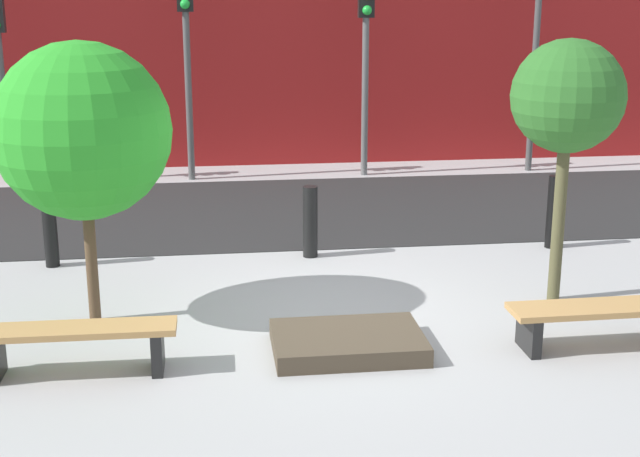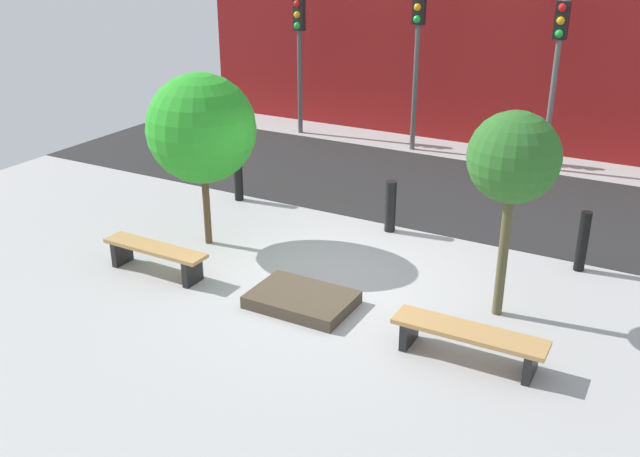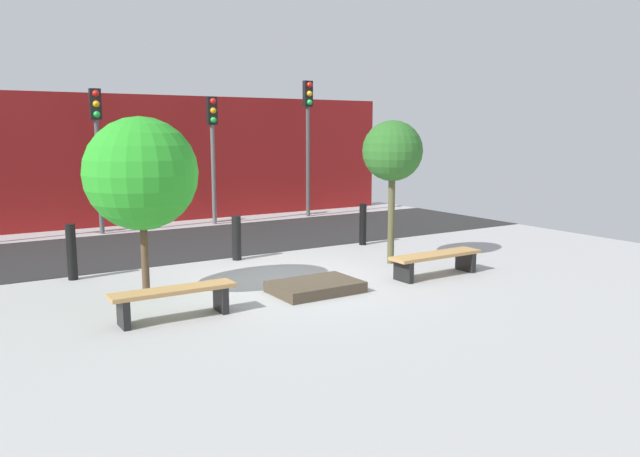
{
  "view_description": "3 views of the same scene",
  "coord_description": "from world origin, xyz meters",
  "px_view_note": "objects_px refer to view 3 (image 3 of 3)",
  "views": [
    {
      "loc": [
        -1.28,
        -8.77,
        3.44
      ],
      "look_at": [
        -0.19,
        -0.25,
        1.06
      ],
      "focal_mm": 50.0,
      "sensor_mm": 36.0,
      "label": 1
    },
    {
      "loc": [
        4.56,
        -8.63,
        5.0
      ],
      "look_at": [
        -0.12,
        -0.15,
        0.89
      ],
      "focal_mm": 40.0,
      "sensor_mm": 36.0,
      "label": 2
    },
    {
      "loc": [
        -5.36,
        -9.52,
        2.69
      ],
      "look_at": [
        0.32,
        -0.54,
        1.01
      ],
      "focal_mm": 35.0,
      "sensor_mm": 36.0,
      "label": 3
    }
  ],
  "objects_px": {
    "bench_left": "(174,297)",
    "bench_right": "(436,259)",
    "bollard_center": "(363,224)",
    "traffic_light_mid_west": "(97,135)",
    "bollard_far_left": "(72,252)",
    "tree_behind_left_bench": "(141,174)",
    "bollard_left": "(237,238)",
    "planter_bed": "(315,287)",
    "traffic_light_mid_east": "(213,137)",
    "tree_behind_right_bench": "(392,152)",
    "traffic_light_east": "(308,124)"
  },
  "relations": [
    {
      "from": "bench_right",
      "to": "tree_behind_right_bench",
      "type": "xyz_separation_m",
      "value": [
        0.0,
        1.33,
        1.94
      ]
    },
    {
      "from": "planter_bed",
      "to": "traffic_light_mid_west",
      "type": "distance_m",
      "value": 8.56
    },
    {
      "from": "bench_left",
      "to": "planter_bed",
      "type": "relative_size",
      "value": 1.25
    },
    {
      "from": "tree_behind_right_bench",
      "to": "traffic_light_mid_east",
      "type": "distance_m",
      "value": 6.97
    },
    {
      "from": "bollard_far_left",
      "to": "traffic_light_mid_west",
      "type": "relative_size",
      "value": 0.27
    },
    {
      "from": "tree_behind_left_bench",
      "to": "traffic_light_mid_east",
      "type": "height_order",
      "value": "traffic_light_mid_east"
    },
    {
      "from": "tree_behind_left_bench",
      "to": "traffic_light_mid_west",
      "type": "height_order",
      "value": "traffic_light_mid_west"
    },
    {
      "from": "bollard_left",
      "to": "traffic_light_mid_east",
      "type": "bearing_deg",
      "value": 72.22
    },
    {
      "from": "traffic_light_mid_west",
      "to": "traffic_light_east",
      "type": "distance_m",
      "value": 6.32
    },
    {
      "from": "planter_bed",
      "to": "bollard_far_left",
      "type": "bearing_deg",
      "value": 136.29
    },
    {
      "from": "bench_left",
      "to": "traffic_light_mid_west",
      "type": "height_order",
      "value": "traffic_light_mid_west"
    },
    {
      "from": "tree_behind_left_bench",
      "to": "bollard_far_left",
      "type": "xyz_separation_m",
      "value": [
        -0.75,
        1.98,
        -1.5
      ]
    },
    {
      "from": "traffic_light_mid_west",
      "to": "traffic_light_mid_east",
      "type": "bearing_deg",
      "value": -0.0
    },
    {
      "from": "bench_left",
      "to": "bollard_center",
      "type": "bearing_deg",
      "value": 30.52
    },
    {
      "from": "tree_behind_right_bench",
      "to": "traffic_light_mid_east",
      "type": "xyz_separation_m",
      "value": [
        -0.93,
        6.9,
        0.24
      ]
    },
    {
      "from": "planter_bed",
      "to": "traffic_light_east",
      "type": "bearing_deg",
      "value": 59.49
    },
    {
      "from": "bench_right",
      "to": "traffic_light_east",
      "type": "bearing_deg",
      "value": 74.23
    },
    {
      "from": "bench_right",
      "to": "traffic_light_mid_east",
      "type": "height_order",
      "value": "traffic_light_mid_east"
    },
    {
      "from": "bollard_far_left",
      "to": "traffic_light_east",
      "type": "relative_size",
      "value": 0.24
    },
    {
      "from": "tree_behind_left_bench",
      "to": "traffic_light_east",
      "type": "distance_m",
      "value": 10.04
    },
    {
      "from": "tree_behind_right_bench",
      "to": "bollard_far_left",
      "type": "xyz_separation_m",
      "value": [
        -5.77,
        1.98,
        -1.74
      ]
    },
    {
      "from": "bench_left",
      "to": "tree_behind_left_bench",
      "type": "xyz_separation_m",
      "value": [
        0.0,
        1.33,
        1.68
      ]
    },
    {
      "from": "bollard_left",
      "to": "traffic_light_mid_west",
      "type": "distance_m",
      "value": 5.58
    },
    {
      "from": "traffic_light_mid_west",
      "to": "traffic_light_mid_east",
      "type": "relative_size",
      "value": 1.03
    },
    {
      "from": "bollard_center",
      "to": "planter_bed",
      "type": "bearing_deg",
      "value": -136.29
    },
    {
      "from": "tree_behind_right_bench",
      "to": "traffic_light_mid_west",
      "type": "xyz_separation_m",
      "value": [
        -4.09,
        6.9,
        0.32
      ]
    },
    {
      "from": "bollard_far_left",
      "to": "bollard_center",
      "type": "distance_m",
      "value": 6.51
    },
    {
      "from": "bollard_left",
      "to": "traffic_light_east",
      "type": "height_order",
      "value": "traffic_light_east"
    },
    {
      "from": "bollard_center",
      "to": "traffic_light_mid_west",
      "type": "relative_size",
      "value": 0.26
    },
    {
      "from": "bench_right",
      "to": "bollard_left",
      "type": "bearing_deg",
      "value": 126.51
    },
    {
      "from": "bollard_left",
      "to": "tree_behind_left_bench",
      "type": "bearing_deg",
      "value": -141.76
    },
    {
      "from": "tree_behind_left_bench",
      "to": "bollard_center",
      "type": "bearing_deg",
      "value": 18.94
    },
    {
      "from": "planter_bed",
      "to": "traffic_light_east",
      "type": "distance_m",
      "value": 9.73
    },
    {
      "from": "bollard_far_left",
      "to": "traffic_light_mid_west",
      "type": "bearing_deg",
      "value": 71.19
    },
    {
      "from": "tree_behind_right_bench",
      "to": "bollard_left",
      "type": "relative_size",
      "value": 3.1
    },
    {
      "from": "tree_behind_left_bench",
      "to": "bollard_left",
      "type": "relative_size",
      "value": 3.12
    },
    {
      "from": "bench_right",
      "to": "bollard_left",
      "type": "relative_size",
      "value": 2.06
    },
    {
      "from": "planter_bed",
      "to": "bollard_center",
      "type": "relative_size",
      "value": 1.47
    },
    {
      "from": "tree_behind_left_bench",
      "to": "traffic_light_mid_west",
      "type": "bearing_deg",
      "value": 82.31
    },
    {
      "from": "bench_left",
      "to": "bench_right",
      "type": "relative_size",
      "value": 0.94
    },
    {
      "from": "bench_left",
      "to": "planter_bed",
      "type": "xyz_separation_m",
      "value": [
        2.51,
        0.2,
        -0.24
      ]
    },
    {
      "from": "bollard_far_left",
      "to": "bollard_left",
      "type": "height_order",
      "value": "bollard_far_left"
    },
    {
      "from": "bench_right",
      "to": "bollard_far_left",
      "type": "xyz_separation_m",
      "value": [
        -5.77,
        3.31,
        0.19
      ]
    },
    {
      "from": "bench_left",
      "to": "bollard_center",
      "type": "distance_m",
      "value": 6.65
    },
    {
      "from": "bench_right",
      "to": "planter_bed",
      "type": "distance_m",
      "value": 2.53
    },
    {
      "from": "planter_bed",
      "to": "bollard_left",
      "type": "relative_size",
      "value": 1.55
    },
    {
      "from": "tree_behind_left_bench",
      "to": "bollard_far_left",
      "type": "relative_size",
      "value": 2.84
    },
    {
      "from": "bollard_far_left",
      "to": "bollard_left",
      "type": "bearing_deg",
      "value": 0.0
    },
    {
      "from": "bench_left",
      "to": "tree_behind_left_bench",
      "type": "height_order",
      "value": "tree_behind_left_bench"
    },
    {
      "from": "traffic_light_mid_west",
      "to": "traffic_light_east",
      "type": "relative_size",
      "value": 0.89
    }
  ]
}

